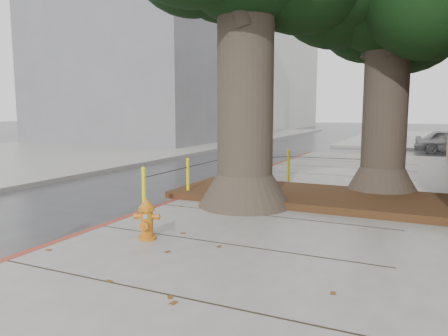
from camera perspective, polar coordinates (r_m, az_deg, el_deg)
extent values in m
plane|color=#28282B|center=(7.21, -3.45, -10.47)|extent=(140.00, 140.00, 0.00)
cube|color=slate|center=(23.67, -21.91, 1.85)|extent=(14.00, 60.00, 0.15)
cube|color=maroon|center=(10.25, -6.57, -4.59)|extent=(0.14, 26.00, 0.16)
cube|color=black|center=(10.39, 11.41, -3.66)|extent=(6.40, 2.60, 0.16)
cube|color=slate|center=(33.66, -8.12, 13.99)|extent=(12.00, 16.00, 12.00)
cube|color=silver|center=(55.15, 3.61, 13.11)|extent=(12.00, 18.00, 15.00)
cone|color=#4C3F33|center=(9.58, 2.72, -2.83)|extent=(2.04, 2.04, 0.70)
cylinder|color=#4C3F33|center=(9.42, 2.80, 9.40)|extent=(1.20, 1.20, 4.22)
cone|color=#4C3F33|center=(11.38, 19.89, -1.60)|extent=(1.77, 1.77, 0.70)
cylinder|color=#4C3F33|center=(11.25, 20.32, 7.59)|extent=(1.04, 1.04, 3.84)
cylinder|color=yellow|center=(9.03, -10.43, -2.94)|extent=(0.08, 0.08, 0.90)
sphere|color=yellow|center=(8.96, -10.50, -0.11)|extent=(0.09, 0.09, 0.09)
cylinder|color=yellow|center=(10.53, -4.72, -1.34)|extent=(0.08, 0.08, 0.90)
sphere|color=yellow|center=(10.46, -4.75, 1.09)|extent=(0.09, 0.09, 0.09)
cylinder|color=yellow|center=(12.10, -0.47, -0.14)|extent=(0.08, 0.08, 0.90)
sphere|color=yellow|center=(12.05, -0.47, 1.98)|extent=(0.09, 0.09, 0.09)
cylinder|color=yellow|center=(12.95, 8.43, 0.29)|extent=(0.08, 0.08, 0.90)
sphere|color=yellow|center=(12.90, 8.47, 2.28)|extent=(0.09, 0.09, 0.09)
cylinder|color=yellow|center=(12.70, 18.23, -0.16)|extent=(0.08, 0.08, 0.90)
sphere|color=yellow|center=(12.65, 18.32, 1.86)|extent=(0.09, 0.09, 0.09)
cylinder|color=black|center=(9.73, -7.38, -0.51)|extent=(0.02, 1.80, 0.02)
cylinder|color=black|center=(11.27, -2.45, 0.66)|extent=(0.02, 1.80, 0.02)
cylinder|color=black|center=(12.46, 4.14, 1.32)|extent=(1.51, 1.51, 0.02)
cylinder|color=black|center=(12.75, 13.32, 1.27)|extent=(2.20, 0.22, 0.02)
cylinder|color=orange|center=(7.28, -9.99, -8.94)|extent=(0.37, 0.37, 0.05)
cylinder|color=orange|center=(7.21, -10.03, -7.08)|extent=(0.26, 0.26, 0.45)
cylinder|color=orange|center=(7.16, -10.08, -5.26)|extent=(0.34, 0.34, 0.06)
cone|color=orange|center=(7.14, -10.09, -4.59)|extent=(0.31, 0.31, 0.13)
cylinder|color=orange|center=(7.12, -10.11, -3.96)|extent=(0.07, 0.07, 0.05)
cylinder|color=orange|center=(7.22, -10.96, -6.21)|extent=(0.15, 0.12, 0.08)
cylinder|color=orange|center=(7.16, -9.14, -6.28)|extent=(0.15, 0.12, 0.08)
cylinder|color=orange|center=(7.11, -10.26, -7.30)|extent=(0.15, 0.16, 0.12)
cube|color=#5999D8|center=(7.09, -10.26, -6.30)|extent=(0.06, 0.03, 0.06)
imported|color=black|center=(29.25, -4.59, 4.44)|extent=(2.12, 4.35, 1.22)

